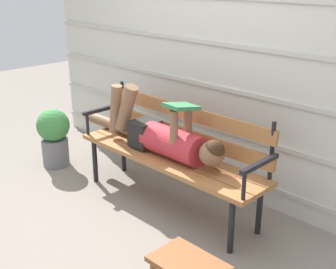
% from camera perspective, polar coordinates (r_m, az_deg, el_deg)
% --- Properties ---
extents(ground_plane, '(12.00, 12.00, 0.00)m').
position_cam_1_polar(ground_plane, '(3.65, -2.12, -10.03)').
color(ground_plane, gray).
extents(house_siding, '(4.51, 0.08, 2.21)m').
position_cam_1_polar(house_siding, '(3.79, 6.37, 8.98)').
color(house_siding, beige).
rests_on(house_siding, ground).
extents(park_bench, '(1.78, 0.45, 0.88)m').
position_cam_1_polar(park_bench, '(3.59, 0.75, -1.73)').
color(park_bench, '#9E6638').
rests_on(park_bench, ground).
extents(reclining_person, '(1.72, 0.26, 0.54)m').
position_cam_1_polar(reclining_person, '(3.56, -0.93, -0.09)').
color(reclining_person, '#B72D38').
extents(potted_plant, '(0.32, 0.32, 0.59)m').
position_cam_1_polar(potted_plant, '(4.51, -14.55, -0.07)').
color(potted_plant, slate).
rests_on(potted_plant, ground).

